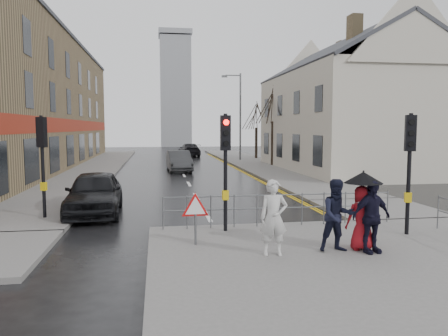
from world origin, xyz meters
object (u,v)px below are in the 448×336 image
object	(u,v)px
pedestrian_d	(371,217)
pedestrian_b	(338,215)
pedestrian_a	(274,218)
car_mid	(179,161)
pedestrian_with_umbrella	(362,206)
car_parked	(95,193)

from	to	relation	value
pedestrian_d	pedestrian_b	bearing A→B (deg)	153.76
pedestrian_a	pedestrian_d	distance (m)	2.37
pedestrian_a	car_mid	xyz separation A→B (m)	(-1.11, 21.72, -0.30)
car_mid	pedestrian_with_umbrella	bearing A→B (deg)	-84.20
car_parked	car_mid	world-z (taller)	car_parked
pedestrian_b	pedestrian_with_umbrella	xyz separation A→B (m)	(0.66, 0.05, 0.20)
pedestrian_with_umbrella	car_parked	distance (m)	9.57
pedestrian_d	car_parked	bearing A→B (deg)	128.63
pedestrian_a	pedestrian_with_umbrella	bearing A→B (deg)	9.54
pedestrian_with_umbrella	car_parked	bearing A→B (deg)	138.94
pedestrian_a	pedestrian_b	xyz separation A→B (m)	(1.61, 0.06, -0.01)
pedestrian_a	car_parked	world-z (taller)	pedestrian_a
car_mid	car_parked	bearing A→B (deg)	-107.10
pedestrian_d	pedestrian_a	bearing A→B (deg)	166.51
pedestrian_b	pedestrian_d	world-z (taller)	pedestrian_b
pedestrian_d	car_parked	size ratio (longest dim) A/B	0.38
car_parked	pedestrian_with_umbrella	bearing A→B (deg)	-43.03
pedestrian_a	pedestrian_d	size ratio (longest dim) A/B	1.02
pedestrian_a	car_mid	bearing A→B (deg)	99.75
pedestrian_with_umbrella	pedestrian_d	xyz separation A→B (m)	(0.09, -0.27, -0.21)
pedestrian_d	car_mid	bearing A→B (deg)	89.56
pedestrian_with_umbrella	pedestrian_d	size ratio (longest dim) A/B	1.11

